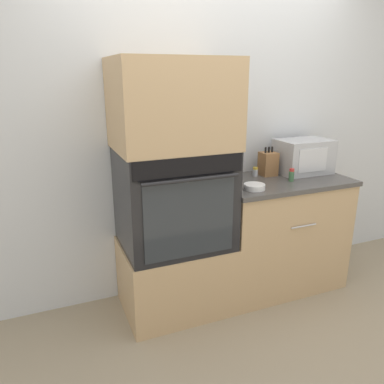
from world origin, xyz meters
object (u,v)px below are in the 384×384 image
(microwave, at_px, (303,156))
(knife_block, at_px, (268,164))
(condiment_jar_mid, at_px, (291,175))
(bowl, at_px, (254,187))
(condiment_jar_near, at_px, (255,172))
(wall_oven, at_px, (174,198))

(microwave, xyz_separation_m, knife_block, (-0.31, 0.04, -0.04))
(condiment_jar_mid, bearing_deg, bowl, -168.28)
(bowl, height_order, condiment_jar_near, condiment_jar_near)
(condiment_jar_near, distance_m, condiment_jar_mid, 0.29)
(knife_block, xyz_separation_m, bowl, (-0.31, -0.30, -0.08))
(knife_block, bearing_deg, condiment_jar_mid, -73.27)
(bowl, height_order, condiment_jar_mid, condiment_jar_mid)
(condiment_jar_near, relative_size, condiment_jar_mid, 0.73)
(wall_oven, bearing_deg, knife_block, 9.26)
(microwave, bearing_deg, wall_oven, -175.05)
(knife_block, relative_size, bowl, 1.53)
(knife_block, bearing_deg, wall_oven, -170.74)
(bowl, relative_size, condiment_jar_mid, 1.53)
(microwave, height_order, condiment_jar_near, microwave)
(wall_oven, height_order, knife_block, wall_oven)
(wall_oven, distance_m, condiment_jar_near, 0.77)
(bowl, bearing_deg, condiment_jar_near, 57.50)
(knife_block, bearing_deg, bowl, -135.62)
(bowl, distance_m, condiment_jar_near, 0.37)
(microwave, relative_size, knife_block, 1.86)
(microwave, distance_m, bowl, 0.69)
(wall_oven, bearing_deg, bowl, -16.35)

